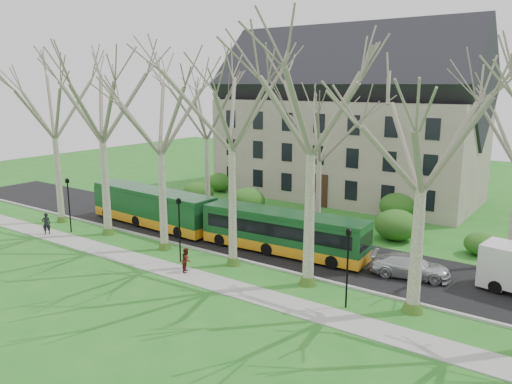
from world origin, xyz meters
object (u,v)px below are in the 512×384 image
bus_lead (152,207)px  pedestrian_a (46,224)px  sedan (410,266)px  pedestrian_b (186,260)px  bus_follow (283,232)px

bus_lead → pedestrian_a: (-4.88, -6.64, -0.71)m
sedan → pedestrian_b: pedestrian_b is taller
pedestrian_a → pedestrian_b: bearing=111.8°
bus_lead → bus_follow: bus_lead is taller
sedan → bus_follow: bearing=81.6°
pedestrian_b → pedestrian_a: bearing=64.2°
pedestrian_a → pedestrian_b: size_ratio=1.11×
bus_lead → sedan: bearing=6.1°
pedestrian_a → sedan: bearing=126.4°
bus_lead → pedestrian_b: bearing=-29.6°
bus_lead → pedestrian_b: bus_lead is taller
bus_follow → sedan: size_ratio=2.54×
bus_lead → bus_follow: bearing=5.0°
bus_follow → sedan: 8.84m
sedan → pedestrian_b: size_ratio=3.07×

